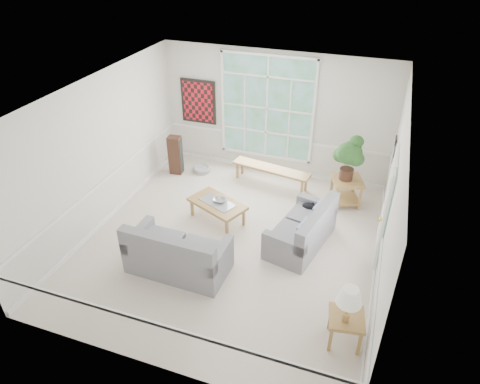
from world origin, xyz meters
name	(u,v)px	position (x,y,z in m)	size (l,w,h in m)	color
floor	(232,241)	(0.00, 0.00, -0.01)	(5.50, 6.00, 0.01)	beige
ceiling	(230,95)	(0.00, 0.00, 3.00)	(5.50, 6.00, 0.02)	white
wall_back	(275,115)	(0.00, 3.00, 1.50)	(5.50, 0.02, 3.00)	silver
wall_front	(147,291)	(0.00, -3.00, 1.50)	(5.50, 0.02, 3.00)	silver
wall_left	(100,152)	(-2.75, 0.00, 1.50)	(0.02, 6.00, 3.00)	silver
wall_right	(391,204)	(2.75, 0.00, 1.50)	(0.02, 6.00, 3.00)	silver
window_back	(267,108)	(-0.20, 2.96, 1.65)	(2.30, 0.08, 2.40)	white
entry_door	(385,207)	(2.71, 0.60, 1.05)	(0.08, 0.90, 2.10)	white
door_sidelight	(384,222)	(2.71, -0.03, 1.15)	(0.08, 0.26, 1.90)	white
wall_art	(198,102)	(-1.95, 2.95, 1.60)	(0.90, 0.06, 1.10)	maroon
wall_frame_near	(394,154)	(2.71, 1.75, 1.55)	(0.04, 0.26, 0.32)	black
wall_frame_far	(394,145)	(2.71, 2.15, 1.55)	(0.04, 0.26, 0.32)	black
loveseat_right	(301,225)	(1.28, 0.37, 0.44)	(0.84, 1.62, 0.88)	slate
loveseat_front	(178,248)	(-0.62, -1.05, 0.48)	(1.77, 0.92, 0.96)	slate
coffee_table	(217,211)	(-0.53, 0.56, 0.22)	(1.19, 0.65, 0.44)	olive
pewter_bowl	(220,200)	(-0.49, 0.62, 0.48)	(0.32, 0.32, 0.08)	#9B9BA0
window_bench	(271,176)	(0.13, 2.34, 0.22)	(1.89, 0.37, 0.44)	olive
end_table	(346,192)	(1.91, 2.08, 0.31)	(0.63, 0.63, 0.63)	olive
houseplant	(349,158)	(1.87, 2.08, 1.14)	(0.59, 0.59, 1.01)	#275322
side_table	(345,329)	(2.40, -1.68, 0.26)	(0.51, 0.51, 0.52)	olive
table_lamp	(348,305)	(2.38, -1.75, 0.83)	(0.36, 0.36, 0.62)	white
pet_bed	(202,169)	(-1.67, 2.35, 0.07)	(0.44, 0.44, 0.13)	gray
floor_speaker	(175,155)	(-2.25, 2.10, 0.49)	(0.31, 0.24, 0.98)	#381F15
cat	(309,206)	(1.31, 0.95, 0.52)	(0.29, 0.21, 0.14)	black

